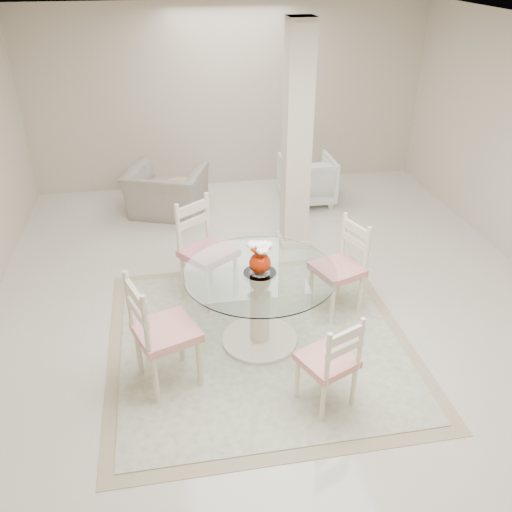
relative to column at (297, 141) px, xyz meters
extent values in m
plane|color=silver|center=(-0.50, -1.30, -1.35)|extent=(7.00, 7.00, 0.00)
cube|color=beige|center=(-0.50, 2.20, 0.00)|extent=(6.00, 0.02, 2.70)
cube|color=white|center=(-0.50, -1.30, 1.35)|extent=(6.00, 7.00, 0.02)
cube|color=beige|center=(0.00, 0.00, 0.00)|extent=(0.30, 0.30, 2.70)
cube|color=tan|center=(-0.79, -1.91, -1.35)|extent=(2.87, 2.87, 0.01)
cube|color=beige|center=(-0.79, -1.91, -1.34)|extent=(2.63, 2.63, 0.01)
cylinder|color=#F3E1C7|center=(-0.79, -1.91, -1.32)|extent=(0.72, 0.72, 0.05)
cylinder|color=#F3E1C7|center=(-0.79, -1.91, -0.93)|extent=(0.18, 0.18, 0.75)
cylinder|color=#F3E1C7|center=(-0.79, -1.91, -0.58)|extent=(0.30, 0.30, 0.03)
cylinder|color=white|center=(-0.79, -1.91, -0.56)|extent=(1.38, 1.38, 0.01)
ellipsoid|color=#A91F05|center=(-0.79, -1.91, -0.46)|extent=(0.20, 0.20, 0.19)
cylinder|color=#A91F05|center=(-0.79, -1.91, -0.34)|extent=(0.10, 0.10, 0.05)
cylinder|color=#A91F05|center=(-0.79, -1.91, -0.31)|extent=(0.17, 0.17, 0.02)
ellipsoid|color=white|center=(-0.79, -1.91, -0.28)|extent=(0.11, 0.11, 0.05)
ellipsoid|color=white|center=(-0.73, -1.89, -0.29)|extent=(0.11, 0.11, 0.05)
ellipsoid|color=white|center=(-0.85, -1.88, -0.29)|extent=(0.11, 0.11, 0.05)
ellipsoid|color=white|center=(-0.78, -1.97, -0.30)|extent=(0.11, 0.11, 0.05)
cylinder|color=#F2E9C7|center=(-0.16, -1.42, -1.12)|extent=(0.04, 0.04, 0.46)
cylinder|color=#F2E9C7|center=(-0.03, -1.76, -1.12)|extent=(0.04, 0.04, 0.46)
cylinder|color=#F2E9C7|center=(0.18, -1.29, -1.12)|extent=(0.04, 0.04, 0.46)
cylinder|color=#F2E9C7|center=(0.31, -1.63, -1.12)|extent=(0.04, 0.04, 0.46)
cube|color=red|center=(0.08, -1.52, -0.85)|extent=(0.57, 0.57, 0.07)
cube|color=#F2E9C7|center=(0.26, -1.45, -0.52)|extent=(0.18, 0.39, 0.54)
cylinder|color=beige|center=(-1.22, -1.32, -1.10)|extent=(0.05, 0.05, 0.51)
cylinder|color=beige|center=(-0.90, -1.09, -1.10)|extent=(0.05, 0.05, 0.51)
cylinder|color=beige|center=(-1.46, -1.00, -1.10)|extent=(0.05, 0.05, 0.51)
cylinder|color=beige|center=(-1.13, -0.77, -1.10)|extent=(0.05, 0.05, 0.51)
cube|color=#B4131B|center=(-1.18, -1.04, -0.81)|extent=(0.67, 0.67, 0.08)
cube|color=beige|center=(-1.31, -0.87, -0.44)|extent=(0.38, 0.30, 0.59)
cylinder|color=beige|center=(-1.41, -2.42, -1.10)|extent=(0.05, 0.05, 0.50)
cylinder|color=beige|center=(-1.54, -2.05, -1.10)|extent=(0.05, 0.05, 0.50)
cylinder|color=beige|center=(-1.78, -2.55, -1.10)|extent=(0.05, 0.05, 0.50)
cylinder|color=beige|center=(-1.91, -2.18, -1.10)|extent=(0.05, 0.05, 0.50)
cube|color=red|center=(-1.66, -2.30, -0.81)|extent=(0.62, 0.62, 0.08)
cube|color=beige|center=(-1.86, -2.37, -0.44)|extent=(0.20, 0.43, 0.59)
cylinder|color=#F7E8CB|center=(-0.32, -2.56, -1.14)|extent=(0.04, 0.04, 0.42)
cylinder|color=#F7E8CB|center=(-0.62, -2.70, -1.14)|extent=(0.04, 0.04, 0.42)
cylinder|color=#F7E8CB|center=(-0.19, -2.86, -1.14)|extent=(0.04, 0.04, 0.42)
cylinder|color=#F7E8CB|center=(-0.49, -2.99, -1.14)|extent=(0.04, 0.04, 0.42)
cube|color=red|center=(-0.40, -2.78, -0.90)|extent=(0.53, 0.53, 0.06)
cube|color=#F7E8CB|center=(-0.33, -2.94, -0.60)|extent=(0.35, 0.18, 0.49)
imported|color=gray|center=(-1.55, 1.18, -1.02)|extent=(1.27, 1.20, 0.67)
imported|color=silver|center=(0.50, 1.24, -1.00)|extent=(0.74, 0.77, 0.70)
cylinder|color=tan|center=(-1.34, 1.13, -1.33)|extent=(0.44, 0.44, 0.04)
cylinder|color=tan|center=(-1.34, 1.13, -1.11)|extent=(0.06, 0.06, 0.42)
cylinder|color=tan|center=(-1.34, 1.13, -0.89)|extent=(0.46, 0.46, 0.03)
camera|label=1|loc=(-1.55, -5.97, 1.99)|focal=38.00mm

